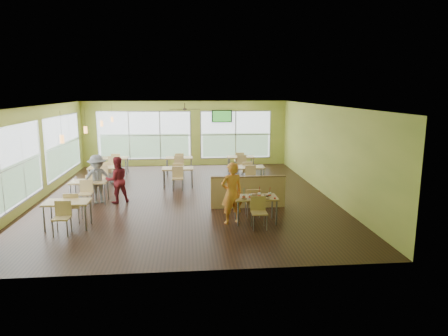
# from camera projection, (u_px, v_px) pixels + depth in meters

# --- Properties ---
(room) EXTENTS (12.00, 12.04, 3.20)m
(room) POSITION_uv_depth(u_px,v_px,m) (185.00, 152.00, 13.89)
(room) COLOR black
(room) RESTS_ON ground
(window_bays) EXTENTS (9.24, 10.24, 2.38)m
(window_bays) POSITION_uv_depth(u_px,v_px,m) (122.00, 145.00, 16.68)
(window_bays) COLOR white
(window_bays) RESTS_ON room
(main_table) EXTENTS (1.22, 1.52, 0.87)m
(main_table) POSITION_uv_depth(u_px,v_px,m) (256.00, 201.00, 11.32)
(main_table) COLOR tan
(main_table) RESTS_ON floor
(half_wall_divider) EXTENTS (2.40, 0.14, 1.04)m
(half_wall_divider) POSITION_uv_depth(u_px,v_px,m) (248.00, 192.00, 12.76)
(half_wall_divider) COLOR tan
(half_wall_divider) RESTS_ON floor
(dining_tables) EXTENTS (6.92, 8.72, 0.87)m
(dining_tables) POSITION_uv_depth(u_px,v_px,m) (159.00, 170.00, 15.66)
(dining_tables) COLOR tan
(dining_tables) RESTS_ON floor
(pendant_lights) EXTENTS (0.11, 7.31, 0.86)m
(pendant_lights) POSITION_uv_depth(u_px,v_px,m) (94.00, 127.00, 14.10)
(pendant_lights) COLOR #2D2119
(pendant_lights) RESTS_ON ceiling
(ceiling_fan) EXTENTS (1.25, 1.25, 0.29)m
(ceiling_fan) POSITION_uv_depth(u_px,v_px,m) (185.00, 109.00, 16.56)
(ceiling_fan) COLOR #2D2119
(ceiling_fan) RESTS_ON ceiling
(tv_backwall) EXTENTS (1.00, 0.07, 0.60)m
(tv_backwall) POSITION_uv_depth(u_px,v_px,m) (222.00, 116.00, 19.65)
(tv_backwall) COLOR black
(tv_backwall) RESTS_ON wall_back
(man_plaid) EXTENTS (0.73, 0.58, 1.77)m
(man_plaid) POSITION_uv_depth(u_px,v_px,m) (232.00, 193.00, 11.18)
(man_plaid) COLOR #FF581C
(man_plaid) RESTS_ON floor
(patron_maroon) EXTENTS (0.93, 0.84, 1.56)m
(patron_maroon) POSITION_uv_depth(u_px,v_px,m) (117.00, 180.00, 13.30)
(patron_maroon) COLOR maroon
(patron_maroon) RESTS_ON floor
(patron_grey) EXTENTS (1.18, 0.89, 1.63)m
(patron_grey) POSITION_uv_depth(u_px,v_px,m) (98.00, 179.00, 13.26)
(patron_grey) COLOR slate
(patron_grey) RESTS_ON floor
(cup_blue) EXTENTS (0.09, 0.09, 0.34)m
(cup_blue) POSITION_uv_depth(u_px,v_px,m) (244.00, 196.00, 11.09)
(cup_blue) COLOR white
(cup_blue) RESTS_ON main_table
(cup_yellow) EXTENTS (0.10, 0.10, 0.38)m
(cup_yellow) POSITION_uv_depth(u_px,v_px,m) (250.00, 196.00, 11.05)
(cup_yellow) COLOR white
(cup_yellow) RESTS_ON main_table
(cup_red_near) EXTENTS (0.09, 0.09, 0.34)m
(cup_red_near) POSITION_uv_depth(u_px,v_px,m) (259.00, 195.00, 11.24)
(cup_red_near) COLOR white
(cup_red_near) RESTS_ON main_table
(cup_red_far) EXTENTS (0.09, 0.09, 0.32)m
(cup_red_far) POSITION_uv_depth(u_px,v_px,m) (270.00, 195.00, 11.27)
(cup_red_far) COLOR white
(cup_red_far) RESTS_ON main_table
(food_basket) EXTENTS (0.22, 0.22, 0.05)m
(food_basket) POSITION_uv_depth(u_px,v_px,m) (267.00, 195.00, 11.37)
(food_basket) COLOR black
(food_basket) RESTS_ON main_table
(ketchup_cup) EXTENTS (0.06, 0.06, 0.03)m
(ketchup_cup) POSITION_uv_depth(u_px,v_px,m) (275.00, 198.00, 11.11)
(ketchup_cup) COLOR #AA0B00
(ketchup_cup) RESTS_ON main_table
(wrapper_left) EXTENTS (0.18, 0.17, 0.04)m
(wrapper_left) POSITION_uv_depth(u_px,v_px,m) (244.00, 198.00, 11.06)
(wrapper_left) COLOR #A37F4F
(wrapper_left) RESTS_ON main_table
(wrapper_mid) EXTENTS (0.24, 0.22, 0.05)m
(wrapper_mid) POSITION_uv_depth(u_px,v_px,m) (254.00, 194.00, 11.47)
(wrapper_mid) COLOR #A37F4F
(wrapper_mid) RESTS_ON main_table
(wrapper_right) EXTENTS (0.18, 0.17, 0.04)m
(wrapper_right) POSITION_uv_depth(u_px,v_px,m) (267.00, 199.00, 11.04)
(wrapper_right) COLOR #A37F4F
(wrapper_right) RESTS_ON main_table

